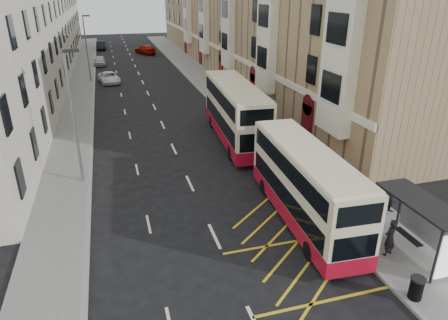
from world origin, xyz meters
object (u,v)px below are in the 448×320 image
object	(u,v)px
pedestrian_mid	(393,199)
street_lamp_near	(73,111)
car_dark	(101,46)
litter_bin	(416,288)
white_van	(109,78)
car_red	(145,49)
bus_shelter	(429,220)
pedestrian_far	(343,211)
double_decker_rear	(235,113)
car_silver	(100,61)
street_lamp_far	(87,45)
pedestrian_near	(390,237)
double_decker_front	(305,185)

from	to	relation	value
pedestrian_mid	street_lamp_near	bearing A→B (deg)	135.66
street_lamp_near	car_dark	distance (m)	59.62
litter_bin	car_dark	xyz separation A→B (m)	(-11.25, 73.91, 0.14)
white_van	car_red	xyz separation A→B (m)	(6.94, 23.04, 0.12)
bus_shelter	white_van	xyz separation A→B (m)	(-12.46, 41.18, -1.47)
pedestrian_far	bus_shelter	bearing A→B (deg)	150.60
white_van	car_dark	size ratio (longest dim) A/B	1.01
double_decker_rear	car_silver	bearing A→B (deg)	109.09
street_lamp_near	white_van	size ratio (longest dim) A/B	1.66
litter_bin	white_van	world-z (taller)	white_van
litter_bin	pedestrian_far	bearing A→B (deg)	90.00
car_red	double_decker_rear	bearing A→B (deg)	73.03
street_lamp_near	car_dark	world-z (taller)	street_lamp_near
litter_bin	pedestrian_far	xyz separation A→B (m)	(0.00, 5.29, 0.39)
white_van	street_lamp_far	bearing A→B (deg)	142.17
double_decker_rear	pedestrian_mid	xyz separation A→B (m)	(4.61, -13.08, -1.37)
double_decker_rear	car_dark	xyz separation A→B (m)	(-9.88, 55.10, -1.55)
street_lamp_near	car_red	xyz separation A→B (m)	(9.17, 51.83, -3.85)
street_lamp_far	white_van	distance (m)	4.71
street_lamp_far	double_decker_rear	world-z (taller)	street_lamp_far
street_lamp_far	car_dark	size ratio (longest dim) A/B	1.68
street_lamp_near	litter_bin	size ratio (longest dim) A/B	8.43
double_decker_rear	car_red	bearing A→B (deg)	96.46
bus_shelter	car_dark	world-z (taller)	bus_shelter
street_lamp_near	litter_bin	world-z (taller)	street_lamp_near
pedestrian_mid	car_dark	world-z (taller)	pedestrian_mid
car_silver	car_dark	size ratio (longest dim) A/B	0.89
pedestrian_near	car_red	bearing A→B (deg)	-104.69
double_decker_front	pedestrian_near	bearing A→B (deg)	-57.14
street_lamp_far	double_decker_rear	xyz separation A→B (m)	(11.33, -25.62, -2.31)
litter_bin	street_lamp_near	bearing A→B (deg)	131.35
double_decker_rear	white_van	bearing A→B (deg)	114.30
litter_bin	pedestrian_mid	bearing A→B (deg)	60.51
pedestrian_far	car_dark	world-z (taller)	pedestrian_far
pedestrian_mid	car_dark	xyz separation A→B (m)	(-14.49, 68.18, -0.18)
pedestrian_far	car_red	size ratio (longest dim) A/B	0.32
bus_shelter	pedestrian_far	distance (m)	3.97
pedestrian_near	bus_shelter	bearing A→B (deg)	135.26
bus_shelter	street_lamp_near	world-z (taller)	street_lamp_near
street_lamp_far	white_van	bearing A→B (deg)	-28.54
double_decker_front	pedestrian_mid	bearing A→B (deg)	-7.52
pedestrian_mid	pedestrian_far	bearing A→B (deg)	172.00
street_lamp_near	pedestrian_near	distance (m)	18.22
street_lamp_near	car_silver	size ratio (longest dim) A/B	1.89
pedestrian_mid	car_silver	xyz separation A→B (m)	(-14.79, 50.45, -0.24)
street_lamp_near	white_van	distance (m)	29.14
street_lamp_near	pedestrian_far	world-z (taller)	street_lamp_near
car_silver	car_dark	xyz separation A→B (m)	(0.30, 17.73, 0.06)
double_decker_rear	car_silver	size ratio (longest dim) A/B	2.74
street_lamp_far	car_silver	xyz separation A→B (m)	(1.15, 11.75, -3.91)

